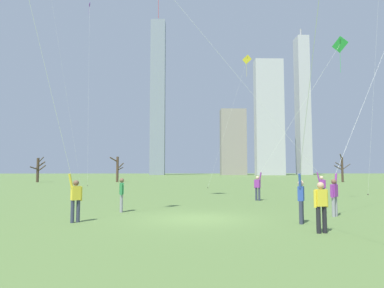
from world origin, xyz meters
name	(u,v)px	position (x,y,z in m)	size (l,w,h in m)	color
ground_plane	(196,219)	(0.00, 0.00, 0.00)	(400.00, 400.00, 0.00)	#5B7A3D
kite_flyer_midfield_left_teal	(304,166)	(3.61, -2.68, 2.13)	(2.72, 10.55, 10.73)	#33384C
kite_flyer_foreground_left_white	(53,102)	(-5.27, -1.92, 4.47)	(4.11, 6.47, 21.75)	#33384C
kite_flyer_foreground_right_pink	(356,136)	(7.68, 1.60, 3.64)	(10.17, 6.75, 16.91)	gray
kite_flyer_midfield_center_green	(268,168)	(5.08, 7.99, 2.14)	(5.50, 2.52, 10.38)	#33384C
kite_flyer_far_back_red	(280,134)	(5.87, 7.82, 4.36)	(11.78, 1.21, 15.16)	#33384C
bystander_far_off_by_trees	(122,193)	(-3.49, 2.32, 0.90)	(0.25, 0.51, 1.62)	gray
bystander_watching_nearby	(321,204)	(3.88, -3.32, 0.90)	(0.50, 0.27, 1.62)	black
distant_kite_drifting_left_purple	(89,26)	(-14.19, 33.69, 22.97)	(1.83, 5.45, 26.91)	purple
distant_kite_high_overhead_yellow	(244,69)	(6.73, 24.94, 14.07)	(5.47, 1.46, 15.77)	yellow
bare_tree_rightmost	(38,169)	(-24.87, 43.23, 2.20)	(2.26, 1.63, 4.26)	#423326
bare_tree_right_of_center	(342,168)	(26.49, 42.57, 2.33)	(2.92, 1.08, 4.80)	#423326
bare_tree_center	(117,168)	(-11.75, 43.86, 2.33)	(2.43, 2.64, 4.33)	#4C3828
skyline_slender_spire	(269,117)	(35.13, 123.29, 24.07)	(11.63, 5.10, 48.14)	#B2B2B7
skyline_mid_tower_right	(233,142)	(21.20, 130.81, 14.22)	(10.95, 5.91, 28.45)	gray
skyline_mid_tower_left	(303,105)	(53.96, 136.05, 31.66)	(5.25, 7.00, 67.38)	#B2B2B7
skyline_short_annex	(158,97)	(-11.91, 135.35, 34.84)	(6.45, 6.34, 69.69)	gray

